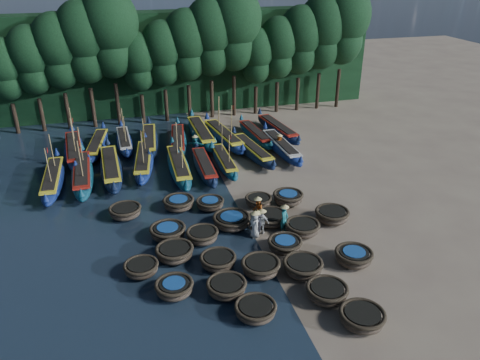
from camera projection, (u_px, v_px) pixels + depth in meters
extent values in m
plane|color=gray|center=(242.00, 214.00, 29.80)|extent=(120.00, 120.00, 0.00)
cube|color=black|center=(181.00, 62.00, 48.06)|extent=(40.00, 3.00, 10.00)
ellipsoid|color=brown|center=(256.00, 311.00, 21.27)|extent=(2.42, 2.42, 0.58)
torus|color=#342C1E|center=(256.00, 306.00, 21.15)|extent=(1.97, 1.97, 0.18)
cylinder|color=black|center=(256.00, 306.00, 21.14)|extent=(1.50, 1.50, 0.05)
ellipsoid|color=brown|center=(327.00, 293.00, 22.33)|extent=(2.34, 2.34, 0.65)
torus|color=#342C1E|center=(327.00, 288.00, 22.19)|extent=(2.06, 2.06, 0.20)
cylinder|color=black|center=(327.00, 288.00, 22.18)|extent=(1.57, 1.57, 0.06)
ellipsoid|color=brown|center=(362.00, 319.00, 20.77)|extent=(2.35, 2.35, 0.64)
torus|color=#342C1E|center=(363.00, 314.00, 20.64)|extent=(2.09, 2.09, 0.19)
cylinder|color=black|center=(363.00, 313.00, 20.62)|extent=(1.59, 1.59, 0.06)
ellipsoid|color=brown|center=(174.00, 289.00, 22.61)|extent=(2.28, 2.28, 0.64)
torus|color=#342C1E|center=(174.00, 284.00, 22.48)|extent=(1.91, 1.91, 0.20)
cylinder|color=black|center=(174.00, 284.00, 22.46)|extent=(1.44, 1.44, 0.06)
cylinder|color=navy|center=(174.00, 283.00, 22.44)|extent=(1.11, 1.11, 0.04)
ellipsoid|color=brown|center=(227.00, 288.00, 22.68)|extent=(2.37, 2.37, 0.63)
torus|color=#342C1E|center=(226.00, 283.00, 22.55)|extent=(1.99, 1.99, 0.19)
cylinder|color=black|center=(226.00, 283.00, 22.53)|extent=(1.51, 1.51, 0.06)
ellipsoid|color=brown|center=(261.00, 268.00, 24.05)|extent=(2.03, 2.03, 0.71)
torus|color=#342C1E|center=(261.00, 263.00, 23.91)|extent=(2.07, 2.07, 0.22)
cylinder|color=black|center=(261.00, 262.00, 23.89)|extent=(1.55, 1.55, 0.06)
ellipsoid|color=brown|center=(303.00, 268.00, 24.09)|extent=(2.41, 2.41, 0.69)
torus|color=#342C1E|center=(303.00, 263.00, 23.95)|extent=(2.11, 2.11, 0.21)
cylinder|color=black|center=(303.00, 262.00, 23.94)|extent=(1.60, 1.60, 0.06)
ellipsoid|color=brown|center=(353.00, 258.00, 24.91)|extent=(2.10, 2.10, 0.69)
torus|color=#342C1E|center=(354.00, 253.00, 24.77)|extent=(2.07, 2.07, 0.21)
cylinder|color=black|center=(354.00, 252.00, 24.75)|extent=(1.56, 1.56, 0.06)
cylinder|color=navy|center=(354.00, 252.00, 24.73)|extent=(1.20, 1.20, 0.04)
ellipsoid|color=brown|center=(141.00, 269.00, 24.08)|extent=(2.02, 2.02, 0.59)
torus|color=#342C1E|center=(141.00, 265.00, 23.96)|extent=(1.83, 1.83, 0.18)
cylinder|color=black|center=(141.00, 264.00, 23.95)|extent=(1.38, 1.38, 0.05)
ellipsoid|color=brown|center=(175.00, 254.00, 25.26)|extent=(2.55, 2.55, 0.68)
torus|color=#342C1E|center=(174.00, 249.00, 25.12)|extent=(2.09, 2.09, 0.21)
cylinder|color=black|center=(174.00, 248.00, 25.11)|extent=(1.58, 1.58, 0.06)
ellipsoid|color=brown|center=(218.00, 262.00, 24.63)|extent=(2.02, 2.02, 0.63)
torus|color=#342C1E|center=(218.00, 257.00, 24.50)|extent=(1.95, 1.95, 0.19)
cylinder|color=black|center=(218.00, 257.00, 24.48)|extent=(1.48, 1.48, 0.06)
ellipsoid|color=brown|center=(285.00, 246.00, 25.97)|extent=(2.20, 2.20, 0.65)
torus|color=#342C1E|center=(285.00, 241.00, 25.84)|extent=(1.96, 1.96, 0.20)
cylinder|color=black|center=(285.00, 241.00, 25.82)|extent=(1.48, 1.48, 0.06)
cylinder|color=navy|center=(285.00, 240.00, 25.80)|extent=(1.13, 1.13, 0.04)
ellipsoid|color=brown|center=(302.00, 229.00, 27.52)|extent=(2.36, 2.36, 0.69)
torus|color=#342C1E|center=(303.00, 224.00, 27.38)|extent=(2.07, 2.07, 0.21)
cylinder|color=black|center=(303.00, 224.00, 27.36)|extent=(1.56, 1.56, 0.06)
ellipsoid|color=brown|center=(168.00, 233.00, 27.18)|extent=(2.30, 2.30, 0.66)
torus|color=#342C1E|center=(168.00, 228.00, 27.04)|extent=(2.13, 2.13, 0.20)
cylinder|color=black|center=(168.00, 228.00, 27.02)|extent=(1.62, 1.62, 0.06)
cylinder|color=navy|center=(167.00, 227.00, 27.00)|extent=(1.24, 1.24, 0.04)
ellipsoid|color=brown|center=(202.00, 237.00, 26.79)|extent=(1.89, 1.89, 0.67)
torus|color=#342C1E|center=(202.00, 232.00, 26.65)|extent=(1.88, 1.88, 0.20)
cylinder|color=black|center=(202.00, 231.00, 26.64)|extent=(1.41, 1.41, 0.06)
ellipsoid|color=brown|center=(232.00, 222.00, 28.28)|extent=(2.69, 2.69, 0.68)
torus|color=#342C1E|center=(232.00, 217.00, 28.14)|extent=(2.32, 2.32, 0.21)
cylinder|color=black|center=(232.00, 217.00, 28.12)|extent=(1.77, 1.77, 0.06)
cylinder|color=navy|center=(232.00, 216.00, 28.10)|extent=(1.36, 1.36, 0.04)
ellipsoid|color=brown|center=(270.00, 219.00, 28.64)|extent=(2.09, 2.09, 0.63)
torus|color=#342C1E|center=(270.00, 215.00, 28.51)|extent=(2.18, 2.18, 0.19)
cylinder|color=black|center=(270.00, 214.00, 28.49)|extent=(1.67, 1.67, 0.06)
ellipsoid|color=brown|center=(332.00, 216.00, 28.86)|extent=(2.49, 2.49, 0.70)
torus|color=#342C1E|center=(332.00, 212.00, 28.72)|extent=(2.14, 2.14, 0.21)
cylinder|color=black|center=(332.00, 211.00, 28.70)|extent=(1.62, 1.62, 0.06)
ellipsoid|color=brown|center=(125.00, 213.00, 29.33)|extent=(2.46, 2.46, 0.66)
torus|color=#342C1E|center=(125.00, 208.00, 29.19)|extent=(2.04, 2.04, 0.20)
cylinder|color=black|center=(125.00, 208.00, 29.18)|extent=(1.55, 1.55, 0.06)
ellipsoid|color=brown|center=(179.00, 204.00, 30.28)|extent=(1.89, 1.89, 0.67)
torus|color=#342C1E|center=(178.00, 200.00, 30.15)|extent=(2.05, 2.05, 0.20)
cylinder|color=black|center=(178.00, 199.00, 30.13)|extent=(1.55, 1.55, 0.06)
cylinder|color=navy|center=(178.00, 199.00, 30.11)|extent=(1.19, 1.19, 0.04)
ellipsoid|color=brown|center=(210.00, 204.00, 30.36)|extent=(2.02, 2.02, 0.58)
torus|color=#342C1E|center=(210.00, 201.00, 30.24)|extent=(1.85, 1.85, 0.18)
cylinder|color=black|center=(210.00, 200.00, 30.22)|extent=(1.40, 1.40, 0.05)
cylinder|color=navy|center=(210.00, 200.00, 30.21)|extent=(1.08, 1.08, 0.04)
ellipsoid|color=brown|center=(258.00, 202.00, 30.67)|extent=(2.16, 2.16, 0.60)
torus|color=#342C1E|center=(258.00, 198.00, 30.55)|extent=(1.79, 1.79, 0.18)
cylinder|color=black|center=(258.00, 197.00, 30.53)|extent=(1.35, 1.35, 0.05)
ellipsoid|color=brown|center=(288.00, 199.00, 30.93)|extent=(2.35, 2.35, 0.70)
torus|color=#342C1E|center=(288.00, 194.00, 30.78)|extent=(2.05, 2.05, 0.21)
cylinder|color=black|center=(288.00, 194.00, 30.76)|extent=(1.54, 1.54, 0.06)
cylinder|color=navy|center=(288.00, 193.00, 30.75)|extent=(1.18, 1.18, 0.04)
ellipsoid|color=navy|center=(53.00, 180.00, 33.19)|extent=(1.52, 8.07, 1.01)
cone|color=navy|center=(56.00, 151.00, 36.33)|extent=(0.44, 0.44, 0.60)
cone|color=navy|center=(45.00, 197.00, 29.51)|extent=(0.44, 0.44, 0.50)
cube|color=gold|center=(52.00, 174.00, 33.01)|extent=(1.11, 6.26, 0.12)
cube|color=black|center=(52.00, 173.00, 32.98)|extent=(0.83, 5.45, 0.10)
cylinder|color=#997F4C|center=(52.00, 152.00, 33.57)|extent=(0.07, 0.24, 2.82)
cylinder|color=#997F4C|center=(48.00, 167.00, 31.20)|extent=(0.07, 0.24, 2.82)
plane|color=red|center=(47.00, 150.00, 30.70)|extent=(0.00, 0.35, 0.35)
ellipsoid|color=#104D5E|center=(83.00, 175.00, 33.89)|extent=(1.77, 8.63, 1.07)
cone|color=#104D5E|center=(81.00, 145.00, 37.21)|extent=(0.47, 0.47, 0.64)
cone|color=#104D5E|center=(81.00, 192.00, 30.00)|extent=(0.47, 0.47, 0.54)
cube|color=maroon|center=(82.00, 169.00, 33.70)|extent=(1.30, 6.68, 0.13)
cube|color=black|center=(81.00, 168.00, 33.66)|extent=(0.99, 5.82, 0.11)
cylinder|color=#997F4C|center=(81.00, 146.00, 34.29)|extent=(0.08, 0.26, 3.01)
cylinder|color=#997F4C|center=(80.00, 161.00, 31.79)|extent=(0.08, 0.26, 3.01)
plane|color=red|center=(80.00, 143.00, 31.26)|extent=(0.00, 0.38, 0.38)
ellipsoid|color=#0E1836|center=(111.00, 169.00, 34.86)|extent=(1.87, 8.75, 1.09)
cone|color=#0E1836|center=(107.00, 140.00, 38.21)|extent=(0.48, 0.48, 0.65)
cone|color=#0E1836|center=(114.00, 185.00, 30.93)|extent=(0.48, 0.48, 0.54)
cube|color=gold|center=(110.00, 163.00, 34.66)|extent=(1.38, 6.78, 0.13)
cube|color=black|center=(110.00, 162.00, 34.63)|extent=(1.05, 5.90, 0.11)
ellipsoid|color=navy|center=(144.00, 162.00, 36.08)|extent=(2.51, 8.38, 1.03)
cone|color=navy|center=(145.00, 136.00, 39.38)|extent=(0.45, 0.45, 0.62)
cone|color=navy|center=(141.00, 176.00, 32.22)|extent=(0.45, 0.45, 0.52)
cube|color=gold|center=(143.00, 157.00, 35.90)|extent=(1.87, 6.48, 0.12)
cube|color=black|center=(143.00, 156.00, 35.86)|extent=(1.49, 5.63, 0.10)
cylinder|color=#997F4C|center=(144.00, 136.00, 36.49)|extent=(0.07, 0.25, 2.89)
cylinder|color=#997F4C|center=(142.00, 149.00, 34.00)|extent=(0.07, 0.25, 2.89)
plane|color=red|center=(143.00, 133.00, 33.47)|extent=(0.00, 0.36, 0.36)
ellipsoid|color=#104D5E|center=(179.00, 167.00, 35.19)|extent=(1.66, 8.36, 1.04)
cone|color=#104D5E|center=(172.00, 140.00, 38.45)|extent=(0.46, 0.46, 0.62)
cone|color=#104D5E|center=(186.00, 182.00, 31.37)|extent=(0.46, 0.46, 0.52)
cube|color=gold|center=(179.00, 162.00, 35.00)|extent=(1.22, 6.48, 0.12)
cube|color=black|center=(179.00, 161.00, 34.96)|extent=(0.92, 5.64, 0.10)
cylinder|color=#997F4C|center=(177.00, 140.00, 35.58)|extent=(0.07, 0.25, 2.92)
cylinder|color=#997F4C|center=(182.00, 154.00, 33.13)|extent=(0.07, 0.25, 2.92)
plane|color=red|center=(183.00, 137.00, 32.61)|extent=(0.00, 0.36, 0.36)
ellipsoid|color=#0E1836|center=(205.00, 167.00, 35.36)|extent=(1.45, 7.46, 0.93)
cone|color=#0E1836|center=(196.00, 142.00, 38.27)|extent=(0.41, 0.41, 0.56)
cone|color=#0E1836|center=(214.00, 180.00, 31.95)|extent=(0.41, 0.41, 0.47)
cube|color=maroon|center=(204.00, 162.00, 35.19)|extent=(1.06, 5.78, 0.11)
cube|color=black|center=(204.00, 161.00, 35.16)|extent=(0.80, 5.03, 0.09)
ellipsoid|color=#104D5E|center=(224.00, 162.00, 36.29)|extent=(1.36, 7.13, 0.89)
cone|color=#104D5E|center=(215.00, 139.00, 39.06)|extent=(0.39, 0.39, 0.53)
cone|color=#104D5E|center=(235.00, 174.00, 33.03)|extent=(0.39, 0.39, 0.45)
cube|color=gold|center=(224.00, 157.00, 36.12)|extent=(0.99, 5.53, 0.11)
cube|color=black|center=(224.00, 156.00, 36.09)|extent=(0.74, 4.81, 0.09)
cylinder|color=#997F4C|center=(222.00, 140.00, 36.62)|extent=(0.06, 0.21, 2.49)
cylinder|color=#997F4C|center=(229.00, 151.00, 34.52)|extent=(0.06, 0.21, 2.49)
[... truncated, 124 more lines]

